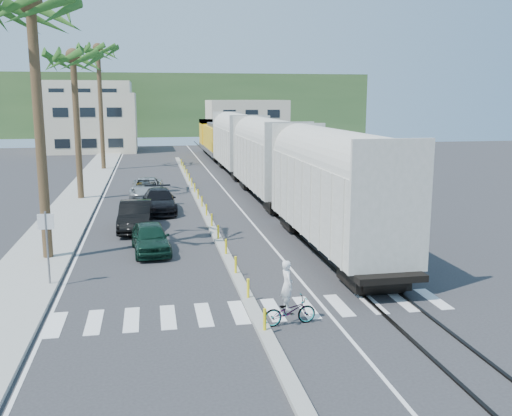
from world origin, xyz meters
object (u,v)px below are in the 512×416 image
(car_second, at_px, (136,216))
(cyclist, at_px, (289,305))
(car_lead, at_px, (151,238))
(street_sign, at_px, (47,238))

(car_second, xyz_separation_m, cyclist, (5.13, -14.77, -0.12))
(car_lead, bearing_deg, cyclist, -71.08)
(street_sign, relative_size, car_lead, 0.70)
(street_sign, bearing_deg, car_second, 71.74)
(car_lead, distance_m, cyclist, 10.76)
(car_second, distance_m, cyclist, 15.63)
(street_sign, height_order, cyclist, street_sign)
(cyclist, bearing_deg, car_lead, 17.32)
(car_lead, height_order, cyclist, cyclist)
(car_second, relative_size, cyclist, 2.29)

